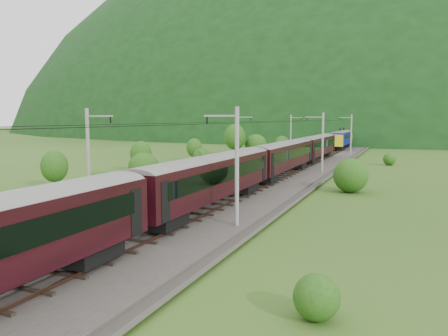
% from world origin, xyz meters
% --- Properties ---
extents(ground, '(600.00, 600.00, 0.00)m').
position_xyz_m(ground, '(0.00, 0.00, 0.00)').
color(ground, '#2B4916').
rests_on(ground, ground).
extents(railbed, '(14.00, 220.00, 0.30)m').
position_xyz_m(railbed, '(0.00, 10.00, 0.15)').
color(railbed, '#38332D').
rests_on(railbed, ground).
extents(track_left, '(2.40, 220.00, 0.27)m').
position_xyz_m(track_left, '(-2.40, 10.00, 0.37)').
color(track_left, '#523123').
rests_on(track_left, railbed).
extents(track_right, '(2.40, 220.00, 0.27)m').
position_xyz_m(track_right, '(2.40, 10.00, 0.37)').
color(track_right, '#523123').
rests_on(track_right, railbed).
extents(catenary_left, '(2.54, 192.28, 8.00)m').
position_xyz_m(catenary_left, '(-6.12, 32.00, 4.50)').
color(catenary_left, gray).
rests_on(catenary_left, railbed).
extents(catenary_right, '(2.54, 192.28, 8.00)m').
position_xyz_m(catenary_right, '(6.12, 32.00, 4.50)').
color(catenary_right, gray).
rests_on(catenary_right, railbed).
extents(overhead_wires, '(4.83, 198.00, 0.03)m').
position_xyz_m(overhead_wires, '(0.00, 10.00, 7.10)').
color(overhead_wires, black).
rests_on(overhead_wires, ground).
extents(mountain_main, '(504.00, 360.00, 244.00)m').
position_xyz_m(mountain_main, '(0.00, 260.00, 0.00)').
color(mountain_main, black).
rests_on(mountain_main, ground).
extents(mountain_ridge, '(336.00, 280.00, 132.00)m').
position_xyz_m(mountain_ridge, '(-120.00, 300.00, 0.00)').
color(mountain_ridge, black).
rests_on(mountain_ridge, ground).
extents(train, '(2.88, 160.03, 5.00)m').
position_xyz_m(train, '(2.40, 3.77, 3.43)').
color(train, black).
rests_on(train, ground).
extents(hazard_post_near, '(0.15, 0.15, 1.43)m').
position_xyz_m(hazard_post_near, '(-0.47, 60.48, 1.01)').
color(hazard_post_near, red).
rests_on(hazard_post_near, railbed).
extents(hazard_post_far, '(0.17, 0.17, 1.61)m').
position_xyz_m(hazard_post_far, '(0.21, 37.56, 1.11)').
color(hazard_post_far, red).
rests_on(hazard_post_far, railbed).
extents(signal, '(0.23, 0.23, 2.10)m').
position_xyz_m(signal, '(-3.60, 28.09, 1.53)').
color(signal, black).
rests_on(signal, railbed).
extents(vegetation_left, '(11.63, 145.04, 6.38)m').
position_xyz_m(vegetation_left, '(-14.20, 31.11, 2.13)').
color(vegetation_left, '#214C14').
rests_on(vegetation_left, ground).
extents(vegetation_right, '(5.63, 89.85, 3.15)m').
position_xyz_m(vegetation_right, '(12.43, 10.74, 1.34)').
color(vegetation_right, '#214C14').
rests_on(vegetation_right, ground).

